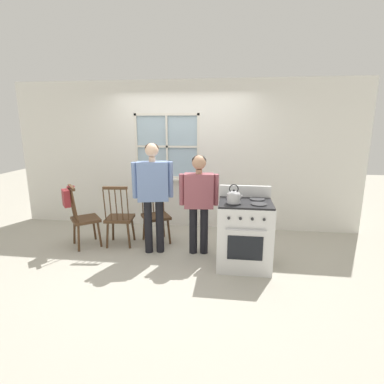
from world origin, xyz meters
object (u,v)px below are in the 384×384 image
Objects in this scene: potted_plant at (154,175)px; handbag at (66,198)px; person_teen_center at (199,195)px; chair_near_wall at (119,218)px; chair_center_cluster at (156,216)px; person_elderly_left at (153,188)px; kettle at (234,196)px; stove at (244,233)px; chair_by_window at (84,219)px.

potted_plant is 0.73× the size of handbag.
person_teen_center is 6.74× the size of potted_plant.
chair_near_wall is 0.58m from chair_center_cluster.
chair_near_wall is at bearing 171.54° from chair_center_cluster.
chair_near_wall is at bearing 167.48° from person_teen_center.
kettle is at bearing -32.46° from person_elderly_left.
handbag is at bearing 175.41° from stove.
kettle is (1.18, -0.40, 0.01)m from person_elderly_left.
chair_near_wall is 0.87m from person_elderly_left.
kettle is at bearing -140.96° from stove.
person_elderly_left reaches higher than potted_plant.
chair_by_window is 4.52× the size of potted_plant.
person_teen_center is 6.08× the size of kettle.
person_teen_center is (0.68, 0.06, -0.10)m from person_elderly_left.
stove is 0.59m from kettle.
chair_center_cluster is 0.96m from person_teen_center.
person_elderly_left is at bearing -133.54° from chair_by_window.
stove is (2.52, -0.36, 0.02)m from chair_by_window.
chair_by_window is 1.00× the size of chair_near_wall.
person_teen_center is at bearing 137.86° from kettle.
chair_center_cluster is 1.61m from kettle.
person_elderly_left is at bearing 178.57° from person_teen_center.
chair_center_cluster is 4.52× the size of potted_plant.
chair_by_window is 0.45m from handbag.
kettle is (1.26, -0.82, 0.57)m from chair_center_cluster.
chair_by_window is 1.14m from chair_center_cluster.
chair_by_window is at bearing 161.76° from person_elderly_left.
chair_near_wall is 1.17m from potted_plant.
chair_near_wall is 3.28× the size of handbag.
person_teen_center reaches higher than chair_center_cluster.
person_teen_center is at bearing 3.07° from handbag.
kettle reaches higher than chair_by_window.
potted_plant is (0.33, 0.97, 0.55)m from chair_near_wall.
chair_by_window is 4.08× the size of kettle.
handbag is at bearing 168.57° from person_elderly_left.
chair_near_wall is 1.99m from kettle.
handbag is (-1.36, -0.05, -0.18)m from person_elderly_left.
person_elderly_left is 7.51× the size of potted_plant.
person_elderly_left is 1.48m from stove.
handbag is at bearing -130.74° from potted_plant.
kettle is (0.51, -0.46, 0.11)m from person_teen_center.
chair_by_window is at bearing -129.04° from potted_plant.
chair_near_wall is 1.39m from person_teen_center.
person_teen_center is at bearing -130.18° from chair_by_window.
person_elderly_left is at bearing -75.90° from potted_plant.
person_elderly_left is at bearing 2.27° from handbag.
potted_plant is (-1.64, 1.45, 0.53)m from stove.
person_elderly_left reaches higher than kettle.
person_elderly_left is (0.63, -0.20, 0.57)m from chair_near_wall.
kettle is 1.11× the size of potted_plant.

